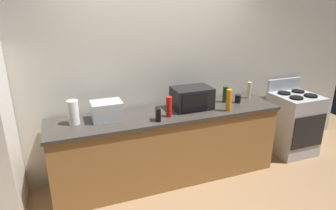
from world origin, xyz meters
The scene contains 13 objects.
ground_plane centered at (0.00, 0.00, 0.00)m, with size 8.00×8.00×0.00m, color #93704C.
back_wall centered at (0.00, 0.81, 1.35)m, with size 6.40×0.10×2.70m, color beige.
counter_run centered at (0.00, 0.40, 0.45)m, with size 2.84×0.64×0.90m.
stove_range centered at (2.00, 0.40, 0.46)m, with size 0.60×0.61×1.08m.
microwave centered at (0.34, 0.45, 1.04)m, with size 0.48×0.35×0.27m.
toaster_oven centered at (-0.72, 0.46, 1.01)m, with size 0.34×0.26×0.21m, color #B7BABF.
paper_towel_roll centered at (-1.08, 0.45, 1.04)m, with size 0.12×0.12×0.27m, color white.
cordless_phone centered at (-0.19, 0.22, 0.98)m, with size 0.05×0.11×0.15m, color black.
bottle_dish_soap centered at (0.72, 0.20, 1.04)m, with size 0.07×0.07×0.27m, color orange.
bottle_hot_sauce centered at (-0.03, 0.28, 1.02)m, with size 0.07×0.07×0.24m, color red.
bottle_hand_soap centered at (1.26, 0.54, 1.01)m, with size 0.06×0.06×0.23m, color beige.
bottle_wine centered at (0.86, 0.51, 1.01)m, with size 0.07×0.07×0.21m, color #1E3F19.
mug_black centered at (1.00, 0.42, 0.95)m, with size 0.08×0.08×0.11m, color black.
Camera 1 is at (-1.17, -2.66, 2.15)m, focal length 30.97 mm.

